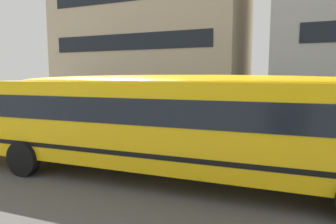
{
  "coord_description": "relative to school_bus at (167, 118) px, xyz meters",
  "views": [
    {
      "loc": [
        1.65,
        -8.73,
        2.75
      ],
      "look_at": [
        -1.62,
        -0.73,
        1.73
      ],
      "focal_mm": 31.74,
      "sensor_mm": 36.0,
      "label": 1
    }
  ],
  "objects": [
    {
      "name": "school_bus",
      "position": [
        0.0,
        0.0,
        0.0
      ],
      "size": [
        12.64,
        3.0,
        2.81
      ],
      "rotation": [
        0.0,
        0.0,
        3.17
      ],
      "color": "yellow",
      "rests_on": "ground_plane"
    },
    {
      "name": "ground_plane",
      "position": [
        1.35,
        1.47,
        -1.67
      ],
      "size": [
        400.0,
        400.0,
        0.0
      ],
      "primitive_type": "plane",
      "color": "#54514F"
    },
    {
      "name": "parked_car_silver_by_lamppost",
      "position": [
        -9.89,
        6.45,
        -0.83
      ],
      "size": [
        3.99,
        2.06,
        1.64
      ],
      "rotation": [
        0.0,
        0.0,
        0.06
      ],
      "color": "#B7BABF",
      "rests_on": "ground_plane"
    },
    {
      "name": "lane_centreline",
      "position": [
        1.35,
        1.47,
        -1.67
      ],
      "size": [
        110.0,
        0.16,
        0.01
      ],
      "primitive_type": "cube",
      "color": "silver",
      "rests_on": "ground_plane"
    },
    {
      "name": "apartment_block_far_left",
      "position": [
        -7.3,
        15.66,
        6.58
      ],
      "size": [
        14.05,
        9.99,
        16.5
      ],
      "color": "#C6B28E",
      "rests_on": "ground_plane"
    },
    {
      "name": "sidewalk_far",
      "position": [
        1.35,
        9.19,
        -1.67
      ],
      "size": [
        120.0,
        3.0,
        0.01
      ],
      "primitive_type": "cube",
      "color": "gray",
      "rests_on": "ground_plane"
    }
  ]
}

